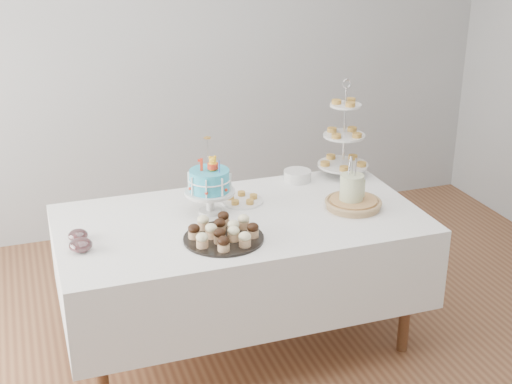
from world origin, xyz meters
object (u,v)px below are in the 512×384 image
object	(u,v)px
tiered_stand	(344,136)
table	(241,256)
cupcake_tray	(223,231)
jam_bowl_b	(78,235)
pie	(353,203)
utensil_pitcher	(352,190)
jam_bowl_a	(81,245)
pastry_plate	(242,199)
birthday_cake	(210,193)
plate_stack	(297,176)

from	to	relation	value
tiered_stand	table	bearing A→B (deg)	-152.94
cupcake_tray	jam_bowl_b	distance (m)	0.72
pie	utensil_pitcher	distance (m)	0.08
jam_bowl_b	jam_bowl_a	bearing A→B (deg)	-90.00
tiered_stand	pastry_plate	distance (m)	0.78
jam_bowl_b	birthday_cake	bearing A→B (deg)	9.30
birthday_cake	jam_bowl_a	size ratio (longest dim) A/B	3.69
table	jam_bowl_b	bearing A→B (deg)	179.94
jam_bowl_a	plate_stack	bearing A→B (deg)	21.51
table	jam_bowl_a	xyz separation A→B (m)	(-0.84, -0.12, 0.26)
cupcake_tray	jam_bowl_a	world-z (taller)	cupcake_tray
tiered_stand	utensil_pitcher	distance (m)	0.52
plate_stack	pastry_plate	bearing A→B (deg)	-153.81
table	jam_bowl_a	bearing A→B (deg)	-171.70
jam_bowl_a	jam_bowl_b	world-z (taller)	jam_bowl_a
cupcake_tray	pastry_plate	distance (m)	0.48
table	pie	size ratio (longest dim) A/B	6.17
cupcake_tray	utensil_pitcher	distance (m)	0.79
table	plate_stack	size ratio (longest dim) A/B	11.78
birthday_cake	pastry_plate	bearing A→B (deg)	45.70
jam_bowl_a	utensil_pitcher	xyz separation A→B (m)	(1.45, 0.05, 0.07)
pie	jam_bowl_b	world-z (taller)	jam_bowl_b
table	plate_stack	xyz separation A→B (m)	(0.49, 0.40, 0.26)
plate_stack	cupcake_tray	bearing A→B (deg)	-135.97
birthday_cake	table	bearing A→B (deg)	-16.96
jam_bowl_a	cupcake_tray	bearing A→B (deg)	-8.56
table	birthday_cake	distance (m)	0.38
table	tiered_stand	distance (m)	1.00
birthday_cake	plate_stack	world-z (taller)	birthday_cake
cupcake_tray	utensil_pitcher	xyz separation A→B (m)	(0.77, 0.16, 0.06)
pastry_plate	utensil_pitcher	xyz separation A→B (m)	(0.54, -0.26, 0.09)
table	pie	distance (m)	0.67
birthday_cake	jam_bowl_a	distance (m)	0.75
jam_bowl_a	table	bearing A→B (deg)	8.30
table	plate_stack	bearing A→B (deg)	39.46
pie	utensil_pitcher	world-z (taller)	utensil_pitcher
jam_bowl_a	jam_bowl_b	xyz separation A→B (m)	(0.00, 0.12, -0.00)
table	pastry_plate	world-z (taller)	pastry_plate
table	utensil_pitcher	distance (m)	0.70
birthday_cake	utensil_pitcher	bearing A→B (deg)	10.43
tiered_stand	plate_stack	size ratio (longest dim) A/B	3.66
plate_stack	jam_bowl_b	size ratio (longest dim) A/B	1.68
cupcake_tray	jam_bowl_a	distance (m)	0.69
cupcake_tray	pie	distance (m)	0.79
plate_stack	utensil_pitcher	xyz separation A→B (m)	(0.12, -0.47, 0.07)
jam_bowl_a	utensil_pitcher	distance (m)	1.45
pastry_plate	pie	bearing A→B (deg)	-26.58
jam_bowl_b	utensil_pitcher	xyz separation A→B (m)	(1.45, -0.07, 0.08)
jam_bowl_a	utensil_pitcher	size ratio (longest dim) A/B	0.39
jam_bowl_b	utensil_pitcher	size ratio (longest dim) A/B	0.34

